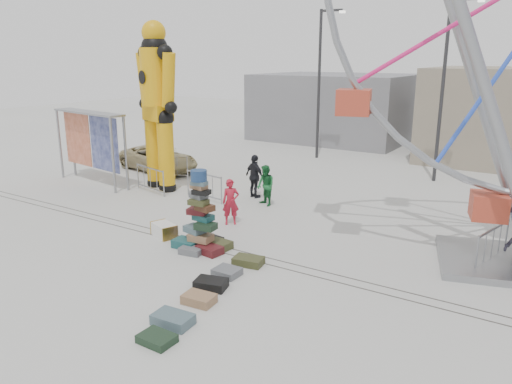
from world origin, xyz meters
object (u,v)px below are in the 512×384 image
Objects in this scene: crash_test_dummy at (157,100)px; pedestrian_red at (231,202)px; barricade_dummy_b at (150,180)px; barricade_dummy_c at (204,186)px; barricade_wheel_front at (492,246)px; pedestrian_black at (255,176)px; lamp_post_right at (445,82)px; suitcase_tower at (201,227)px; lamp_post_left at (321,77)px; pedestrian_green at (266,186)px; banner_scaffold at (90,130)px; steamer_trunk at (164,230)px; parked_suv at (159,158)px; barricade_dummy_a at (167,167)px.

crash_test_dummy is 4.56× the size of pedestrian_red.
crash_test_dummy is at bearing 108.52° from barricade_dummy_b.
barricade_dummy_c is 10.78m from barricade_wheel_front.
pedestrian_black is at bearing 30.85° from crash_test_dummy.
suitcase_tower is at bearing -107.19° from lamp_post_right.
pedestrian_red is 3.44m from pedestrian_black.
pedestrian_black is (1.45, -8.88, -3.59)m from lamp_post_left.
lamp_post_right reaches higher than pedestrian_green.
pedestrian_black is at bearing 50.29° from barricade_dummy_c.
banner_scaffold is (-12.97, -8.88, -2.04)m from lamp_post_right.
pedestrian_green is (8.37, 1.29, -1.66)m from banner_scaffold.
banner_scaffold is 16.72m from barricade_wheel_front.
steamer_trunk is 0.45× the size of barricade_dummy_b.
pedestrian_red is (1.10, 2.15, 0.58)m from steamer_trunk.
parked_suv is at bearing 139.86° from suitcase_tower.
lamp_post_left is at bearing 69.11° from banner_scaffold.
banner_scaffold is 8.79m from pedestrian_red.
lamp_post_left reaches higher than banner_scaffold.
barricade_dummy_c is 1.26× the size of pedestrian_red.
parked_suv reaches higher than barricade_dummy_b.
barricade_dummy_c is (-1.58, 4.06, 0.34)m from steamer_trunk.
crash_test_dummy reaches higher than barricade_dummy_c.
pedestrian_green is at bearing 93.68° from barricade_wheel_front.
barricade_dummy_a is at bearing 138.62° from suitcase_tower.
pedestrian_green is at bearing -31.50° from barricade_dummy_a.
pedestrian_green reaches higher than barricade_dummy_c.
pedestrian_black is at bearing -80.72° from lamp_post_left.
crash_test_dummy is 3.34m from barricade_dummy_b.
pedestrian_red is at bearing 83.32° from steamer_trunk.
barricade_dummy_a is 1.78m from parked_suv.
suitcase_tower is 1.53× the size of pedestrian_red.
banner_scaffold is 2.88× the size of pedestrian_red.
barricade_wheel_front is (16.61, -0.16, -1.90)m from banner_scaffold.
banner_scaffold is 3.77m from barricade_dummy_b.
barricade_dummy_b is 1.00× the size of barricade_wheel_front.
crash_test_dummy is at bearing -141.22° from lamp_post_right.
lamp_post_right is at bearing -111.15° from pedestrian_black.
barricade_dummy_c is at bearing 58.50° from pedestrian_black.
lamp_post_left is 4.50× the size of pedestrian_black.
barricade_dummy_a is (-5.33, 5.98, 0.34)m from steamer_trunk.
pedestrian_red is at bearing -25.89° from barricade_dummy_c.
lamp_post_left is 4.00× the size of barricade_wheel_front.
barricade_dummy_a is 2.54m from barricade_dummy_b.
lamp_post_right is 3.30× the size of suitcase_tower.
barricade_dummy_b is 5.52m from pedestrian_red.
banner_scaffold is 8.48m from steamer_trunk.
pedestrian_green is (0.93, 4.70, 0.58)m from steamer_trunk.
lamp_post_left is at bearing 164.05° from lamp_post_right.
steamer_trunk is (4.26, -4.43, -3.60)m from crash_test_dummy.
barricade_wheel_front is at bearing -68.04° from lamp_post_right.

